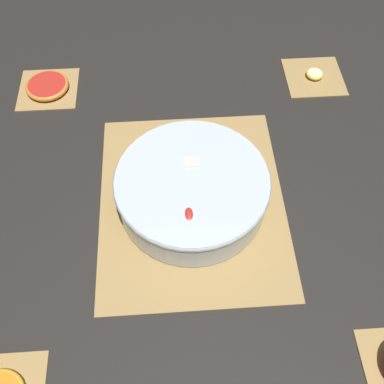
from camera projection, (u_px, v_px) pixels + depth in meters
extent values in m
plane|color=black|center=(192.00, 202.00, 0.85)|extent=(6.00, 6.00, 0.00)
cube|color=#A8844C|center=(192.00, 201.00, 0.85)|extent=(0.42, 0.35, 0.01)
cube|color=#3D2D19|center=(197.00, 270.00, 0.77)|extent=(0.01, 0.34, 0.00)
cube|color=#3D2D19|center=(195.00, 234.00, 0.81)|extent=(0.01, 0.34, 0.00)
cube|color=#3D2D19|center=(192.00, 201.00, 0.85)|extent=(0.01, 0.34, 0.00)
cube|color=#3D2D19|center=(190.00, 171.00, 0.89)|extent=(0.01, 0.34, 0.00)
cube|color=#3D2D19|center=(187.00, 143.00, 0.93)|extent=(0.01, 0.34, 0.00)
cube|color=#A8844C|center=(314.00, 77.00, 1.04)|extent=(0.13, 0.13, 0.01)
cube|color=#3D2D19|center=(317.00, 86.00, 1.02)|extent=(0.00, 0.13, 0.00)
cube|color=#3D2D19|center=(314.00, 76.00, 1.04)|extent=(0.00, 0.13, 0.00)
cube|color=#3D2D19|center=(311.00, 66.00, 1.06)|extent=(0.00, 0.13, 0.00)
cube|color=#3D2D19|center=(2.00, 375.00, 0.67)|extent=(0.00, 0.13, 0.00)
cube|color=#A8844C|center=(48.00, 89.00, 1.02)|extent=(0.13, 0.13, 0.01)
cube|color=#3D2D19|center=(47.00, 95.00, 1.01)|extent=(0.00, 0.13, 0.00)
cube|color=#3D2D19|center=(49.00, 82.00, 1.03)|extent=(0.00, 0.13, 0.00)
cylinder|color=silver|center=(192.00, 190.00, 0.82)|extent=(0.27, 0.27, 0.07)
torus|color=silver|center=(192.00, 181.00, 0.79)|extent=(0.28, 0.28, 0.01)
cylinder|color=#F4EABC|center=(167.00, 171.00, 0.83)|extent=(0.03, 0.03, 0.01)
cylinder|color=#F4EABC|center=(227.00, 205.00, 0.80)|extent=(0.03, 0.03, 0.01)
cylinder|color=#F4EABC|center=(219.00, 224.00, 0.77)|extent=(0.03, 0.03, 0.01)
cylinder|color=#F4EABC|center=(156.00, 180.00, 0.82)|extent=(0.03, 0.03, 0.01)
cylinder|color=#F4EABC|center=(241.00, 202.00, 0.82)|extent=(0.03, 0.03, 0.01)
cylinder|color=#F4EABC|center=(233.00, 184.00, 0.84)|extent=(0.03, 0.03, 0.01)
cylinder|color=#F4EABC|center=(192.00, 150.00, 0.88)|extent=(0.02, 0.02, 0.01)
cylinder|color=#F4EABC|center=(195.00, 172.00, 0.87)|extent=(0.02, 0.02, 0.01)
cylinder|color=#F4EABC|center=(186.00, 202.00, 0.81)|extent=(0.03, 0.03, 0.01)
cylinder|color=#F4EABC|center=(196.00, 199.00, 0.77)|extent=(0.03, 0.03, 0.01)
cube|color=#EFEACC|center=(155.00, 152.00, 0.85)|extent=(0.03, 0.03, 0.03)
cube|color=#EFEACC|center=(132.00, 192.00, 0.84)|extent=(0.02, 0.02, 0.02)
cube|color=#EFEACC|center=(204.00, 238.00, 0.79)|extent=(0.03, 0.03, 0.03)
cube|color=#EFEACC|center=(203.00, 140.00, 0.87)|extent=(0.02, 0.02, 0.02)
cube|color=#EFEACC|center=(190.00, 166.00, 0.81)|extent=(0.02, 0.02, 0.02)
cube|color=#EFEACC|center=(203.00, 165.00, 0.84)|extent=(0.02, 0.02, 0.02)
cube|color=#EFEACC|center=(163.00, 177.00, 0.86)|extent=(0.02, 0.02, 0.02)
cube|color=#EFEACC|center=(168.00, 155.00, 0.89)|extent=(0.02, 0.02, 0.02)
cube|color=#EFEACC|center=(168.00, 197.00, 0.79)|extent=(0.03, 0.03, 0.03)
cube|color=#EFEACC|center=(174.00, 156.00, 0.84)|extent=(0.03, 0.03, 0.03)
cube|color=#EFEACC|center=(182.00, 178.00, 0.84)|extent=(0.03, 0.03, 0.03)
cube|color=#EFEACC|center=(183.00, 242.00, 0.76)|extent=(0.03, 0.03, 0.03)
ellipsoid|color=red|center=(189.00, 215.00, 0.75)|extent=(0.03, 0.02, 0.01)
ellipsoid|color=orange|center=(137.00, 174.00, 0.84)|extent=(0.03, 0.01, 0.01)
ellipsoid|color=red|center=(220.00, 179.00, 0.81)|extent=(0.03, 0.02, 0.01)
ellipsoid|color=red|center=(201.00, 204.00, 0.81)|extent=(0.03, 0.01, 0.01)
cylinder|color=#F4EABC|center=(315.00, 74.00, 1.04)|extent=(0.03, 0.03, 0.01)
torus|color=yellow|center=(315.00, 74.00, 1.04)|extent=(0.04, 0.04, 0.01)
cylinder|color=red|center=(47.00, 86.00, 1.01)|extent=(0.08, 0.08, 0.01)
torus|color=orange|center=(47.00, 86.00, 1.01)|extent=(0.10, 0.10, 0.01)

